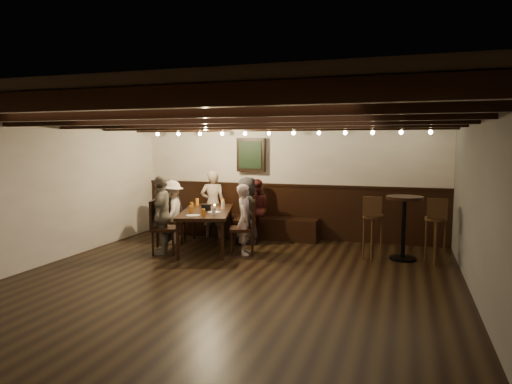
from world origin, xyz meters
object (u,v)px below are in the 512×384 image
(person_left_near, at_px, (172,212))
(person_right_far, at_px, (245,219))
(person_bench_centre, at_px, (213,204))
(bar_stool_right, at_px, (435,240))
(person_bench_left, at_px, (169,209))
(chair_left_near, at_px, (174,229))
(person_left_far, at_px, (162,215))
(chair_right_near, at_px, (246,228))
(dining_table, at_px, (207,213))
(person_bench_right, at_px, (255,209))
(high_top_table, at_px, (404,218))
(person_right_near, at_px, (247,210))
(chair_right_far, at_px, (243,238))
(chair_left_far, at_px, (164,237))
(bar_stool_left, at_px, (372,236))

(person_left_near, height_order, person_right_far, person_left_near)
(person_bench_centre, distance_m, bar_stool_right, 4.47)
(person_bench_left, height_order, person_right_far, person_right_far)
(chair_left_near, height_order, person_left_far, person_left_far)
(chair_right_near, relative_size, person_right_far, 0.78)
(dining_table, bearing_deg, chair_right_near, 31.98)
(bar_stool_right, bearing_deg, person_bench_right, 162.25)
(dining_table, relative_size, chair_right_near, 2.16)
(person_bench_right, relative_size, bar_stool_right, 1.13)
(dining_table, relative_size, high_top_table, 1.94)
(person_bench_left, bearing_deg, person_left_near, 108.43)
(chair_left_near, relative_size, person_bench_centre, 0.64)
(bar_stool_right, bearing_deg, person_right_near, 169.74)
(person_left_near, bearing_deg, person_right_far, 59.04)
(chair_right_far, relative_size, person_left_near, 0.77)
(dining_table, bearing_deg, bar_stool_right, -15.58)
(chair_right_near, xyz_separation_m, chair_right_far, (0.26, -0.86, -0.00))
(chair_right_near, relative_size, chair_right_far, 1.01)
(chair_left_far, distance_m, bar_stool_left, 3.68)
(chair_right_far, height_order, bar_stool_right, bar_stool_right)
(person_left_near, bearing_deg, bar_stool_left, 70.68)
(dining_table, height_order, chair_right_near, chair_right_near)
(chair_left_far, bearing_deg, person_bench_left, -172.43)
(bar_stool_left, bearing_deg, person_right_near, 168.41)
(person_left_near, relative_size, bar_stool_left, 1.14)
(dining_table, height_order, person_bench_centre, person_bench_centre)
(person_right_near, height_order, bar_stool_right, person_right_near)
(person_bench_centre, relative_size, person_left_far, 1.00)
(person_left_far, height_order, person_right_far, person_left_far)
(person_bench_left, height_order, bar_stool_right, person_bench_left)
(chair_left_far, bearing_deg, high_top_table, 85.32)
(chair_left_near, xyz_separation_m, person_right_far, (1.67, -0.43, 0.35))
(chair_right_far, relative_size, bar_stool_left, 0.87)
(dining_table, bearing_deg, person_left_far, -149.04)
(person_bench_centre, distance_m, bar_stool_left, 3.51)
(person_bench_right, xyz_separation_m, person_left_far, (-1.18, -1.78, 0.08))
(person_bench_left, xyz_separation_m, person_bench_right, (1.72, 0.53, 0.00))
(person_bench_centre, distance_m, person_left_near, 0.96)
(chair_right_far, relative_size, person_bench_right, 0.77)
(chair_left_near, bearing_deg, high_top_table, 73.50)
(chair_right_near, height_order, person_left_near, person_left_near)
(person_bench_right, bearing_deg, person_right_far, 83.66)
(chair_left_near, relative_size, chair_right_far, 0.94)
(chair_left_far, bearing_deg, person_left_near, -178.13)
(chair_left_near, bearing_deg, chair_left_far, -0.08)
(chair_right_near, xyz_separation_m, person_right_near, (0.03, 0.01, 0.37))
(chair_right_far, xyz_separation_m, person_left_far, (-1.41, -0.43, 0.41))
(bar_stool_right, bearing_deg, person_left_far, -172.10)
(dining_table, bearing_deg, person_left_near, 149.04)
(chair_left_near, xyz_separation_m, chair_right_near, (1.38, 0.42, 0.02))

